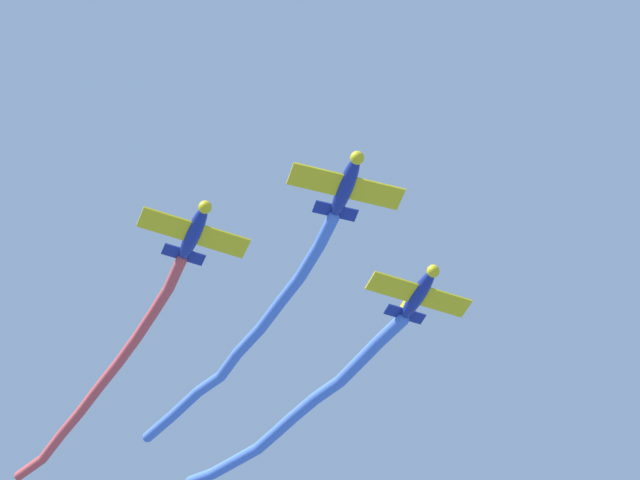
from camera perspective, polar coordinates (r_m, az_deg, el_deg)
The scene contains 6 objects.
airplane_lead at distance 68.56m, azimuth 1.35°, elevation 2.84°, with size 7.30×5.67×1.84m.
smoke_trail_lead at distance 77.96m, azimuth -3.96°, elevation -5.15°, with size 5.03×26.14×1.70m.
airplane_left_wing at distance 75.01m, azimuth 5.13°, elevation -2.78°, with size 7.41×5.70×1.84m.
smoke_trail_left_wing at distance 85.70m, azimuth -1.31°, elevation -8.93°, with size 4.21×28.15×3.62m.
airplane_right_wing at distance 71.84m, azimuth -6.55°, elevation 0.42°, with size 7.42×5.70×1.84m.
smoke_trail_right_wing at distance 83.16m, azimuth -11.23°, elevation -7.11°, with size 5.54×28.23×1.61m.
Camera 1 is at (-33.52, -33.46, 2.98)m, focal length 61.75 mm.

